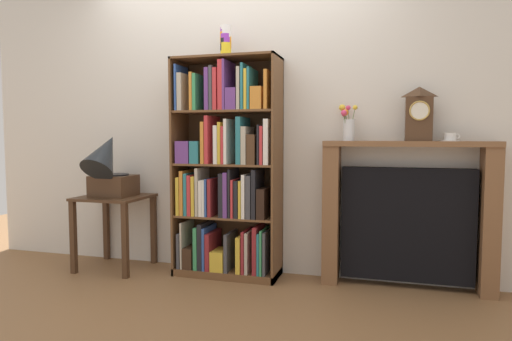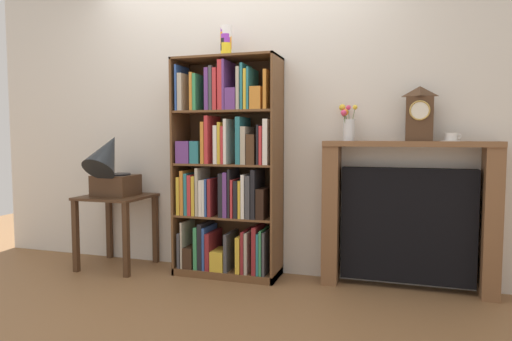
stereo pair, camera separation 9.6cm
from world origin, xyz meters
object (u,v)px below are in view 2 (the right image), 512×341
object	(u,v)px
fireplace_mantel	(407,217)
mantel_clock	(419,114)
bookshelf	(227,177)
gramophone	(110,166)
cup_stack	(226,42)
teacup_with_saucer	(451,138)
side_table_left	(117,212)
flower_vase	(348,124)

from	to	relation	value
fireplace_mantel	mantel_clock	size ratio (longest dim) A/B	3.14
bookshelf	fireplace_mantel	distance (m)	1.42
gramophone	fireplace_mantel	distance (m)	2.43
cup_stack	teacup_with_saucer	bearing A→B (deg)	2.09
cup_stack	side_table_left	distance (m)	1.73
fireplace_mantel	mantel_clock	xyz separation A→B (m)	(0.06, -0.02, 0.76)
side_table_left	fireplace_mantel	bearing A→B (deg)	3.99
bookshelf	teacup_with_saucer	size ratio (longest dim) A/B	12.69
fireplace_mantel	flower_vase	bearing A→B (deg)	-178.14
side_table_left	gramophone	world-z (taller)	gramophone
cup_stack	flower_vase	world-z (taller)	cup_stack
bookshelf	fireplace_mantel	world-z (taller)	bookshelf
bookshelf	mantel_clock	bearing A→B (deg)	2.71
flower_vase	fireplace_mantel	bearing A→B (deg)	1.86
teacup_with_saucer	fireplace_mantel	bearing A→B (deg)	175.84
side_table_left	flower_vase	size ratio (longest dim) A/B	2.24
fireplace_mantel	teacup_with_saucer	bearing A→B (deg)	-4.16
bookshelf	cup_stack	xyz separation A→B (m)	(-0.01, 0.01, 1.08)
cup_stack	flower_vase	bearing A→B (deg)	4.01
gramophone	fireplace_mantel	xyz separation A→B (m)	(2.40, 0.24, -0.35)
gramophone	flower_vase	world-z (taller)	flower_vase
cup_stack	side_table_left	world-z (taller)	cup_stack
cup_stack	gramophone	xyz separation A→B (m)	(-0.99, -0.16, -1.00)
bookshelf	flower_vase	bearing A→B (deg)	4.66
mantel_clock	teacup_with_saucer	world-z (taller)	mantel_clock
mantel_clock	flower_vase	world-z (taller)	mantel_clock
side_table_left	flower_vase	world-z (taller)	flower_vase
gramophone	teacup_with_saucer	world-z (taller)	gramophone
side_table_left	mantel_clock	world-z (taller)	mantel_clock
gramophone	flower_vase	bearing A→B (deg)	6.53
bookshelf	mantel_clock	xyz separation A→B (m)	(1.46, 0.07, 0.49)
cup_stack	flower_vase	size ratio (longest dim) A/B	0.89
fireplace_mantel	flower_vase	size ratio (longest dim) A/B	4.40
gramophone	fireplace_mantel	world-z (taller)	gramophone
mantel_clock	flower_vase	size ratio (longest dim) A/B	1.40
bookshelf	cup_stack	size ratio (longest dim) A/B	7.08
side_table_left	fireplace_mantel	world-z (taller)	fireplace_mantel
side_table_left	teacup_with_saucer	distance (m)	2.76
flower_vase	teacup_with_saucer	xyz separation A→B (m)	(0.72, -0.01, -0.10)
cup_stack	teacup_with_saucer	distance (m)	1.85
cup_stack	fireplace_mantel	distance (m)	1.95
bookshelf	flower_vase	distance (m)	1.04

